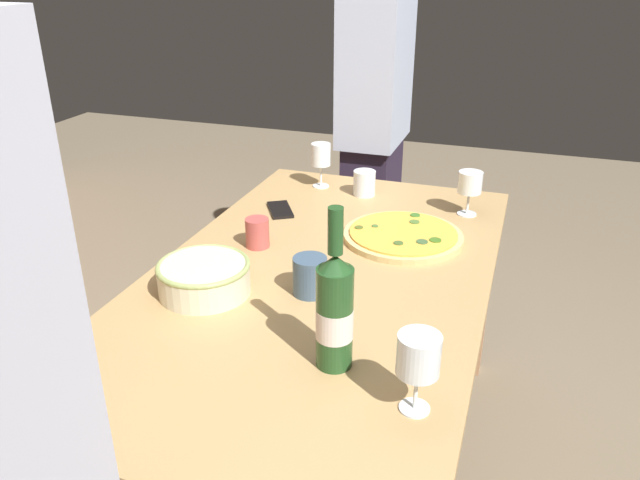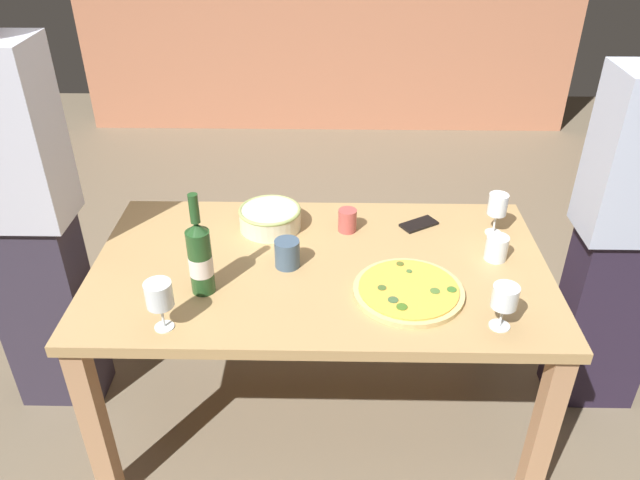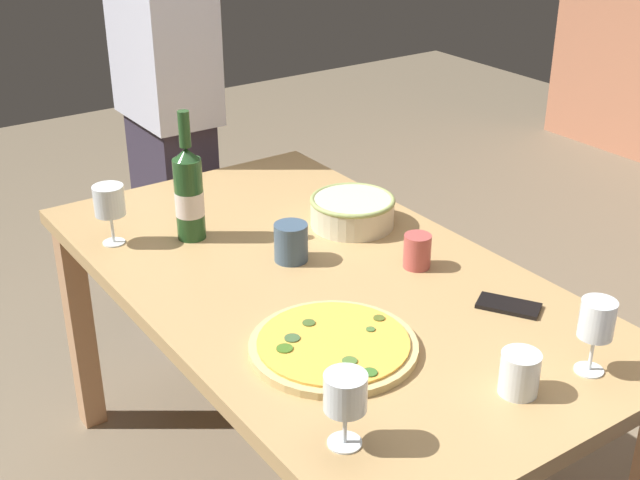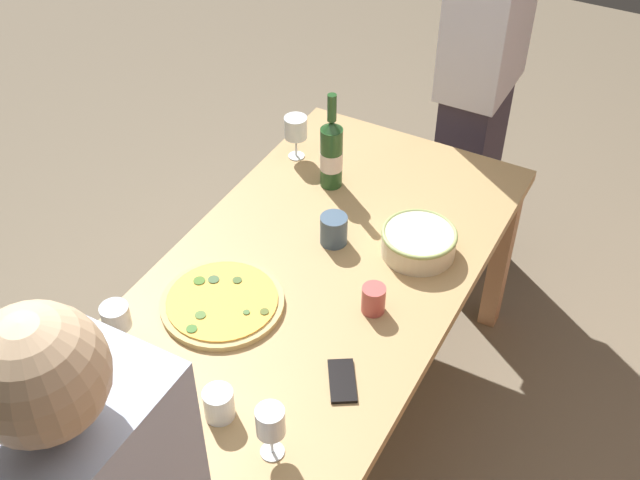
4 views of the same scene
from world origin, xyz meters
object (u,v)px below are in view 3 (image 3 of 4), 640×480
(dining_table, at_px, (320,308))
(wine_glass_near_pizza, at_px, (345,396))
(wine_glass_by_bottle, at_px, (597,323))
(cup_spare, at_px, (417,251))
(wine_glass_far_left, at_px, (109,202))
(serving_bowl, at_px, (352,210))
(person_host, at_px, (168,107))
(pizza, at_px, (333,346))
(cup_ceramic, at_px, (520,373))
(cell_phone, at_px, (509,306))
(wine_bottle, at_px, (189,193))
(cup_amber, at_px, (291,242))

(dining_table, height_order, wine_glass_near_pizza, wine_glass_near_pizza)
(wine_glass_by_bottle, bearing_deg, wine_glass_near_pizza, -100.34)
(cup_spare, bearing_deg, wine_glass_near_pizza, -50.83)
(wine_glass_near_pizza, bearing_deg, wine_glass_far_left, -178.66)
(serving_bowl, xyz_separation_m, person_host, (-0.89, -0.13, 0.10))
(serving_bowl, xyz_separation_m, wine_glass_by_bottle, (0.85, -0.02, 0.07))
(wine_glass_by_bottle, bearing_deg, person_host, -176.45)
(pizza, xyz_separation_m, wine_glass_near_pizza, (0.26, -0.16, 0.09))
(pizza, xyz_separation_m, person_host, (-1.38, 0.28, 0.13))
(wine_glass_near_pizza, xyz_separation_m, wine_glass_far_left, (-1.02, -0.02, 0.02))
(wine_glass_far_left, height_order, cup_ceramic, wine_glass_far_left)
(cell_phone, relative_size, person_host, 0.08)
(cup_ceramic, height_order, cell_phone, cup_ceramic)
(cup_ceramic, bearing_deg, person_host, 177.73)
(pizza, bearing_deg, cup_spare, 115.92)
(wine_glass_by_bottle, bearing_deg, wine_bottle, -159.67)
(cup_ceramic, bearing_deg, wine_bottle, -168.28)
(pizza, height_order, cup_spare, cup_spare)
(wine_glass_far_left, relative_size, cup_amber, 1.64)
(pizza, bearing_deg, wine_bottle, 179.55)
(wine_bottle, distance_m, cell_phone, 0.89)
(pizza, bearing_deg, cell_phone, 78.93)
(dining_table, xyz_separation_m, wine_glass_by_bottle, (0.66, 0.22, 0.21))
(wine_glass_near_pizza, relative_size, person_host, 0.09)
(pizza, relative_size, serving_bowl, 1.53)
(wine_bottle, bearing_deg, cup_ceramic, 11.72)
(pizza, bearing_deg, cup_amber, 159.06)
(wine_glass_near_pizza, xyz_separation_m, cup_spare, (-0.46, 0.56, -0.06))
(wine_glass_by_bottle, bearing_deg, dining_table, -161.32)
(wine_glass_by_bottle, height_order, cell_phone, wine_glass_by_bottle)
(pizza, distance_m, wine_glass_by_bottle, 0.54)
(dining_table, relative_size, person_host, 0.92)
(wine_bottle, bearing_deg, wine_glass_by_bottle, 20.33)
(wine_glass_near_pizza, height_order, cell_phone, wine_glass_near_pizza)
(wine_bottle, height_order, wine_glass_near_pizza, wine_bottle)
(pizza, bearing_deg, dining_table, 150.22)
(pizza, relative_size, wine_bottle, 1.02)
(cup_amber, relative_size, person_host, 0.06)
(dining_table, height_order, wine_glass_by_bottle, wine_glass_by_bottle)
(cup_ceramic, distance_m, cell_phone, 0.34)
(dining_table, xyz_separation_m, cup_ceramic, (0.62, 0.05, 0.14))
(wine_glass_far_left, bearing_deg, cell_phone, 36.41)
(wine_glass_near_pizza, height_order, cup_ceramic, wine_glass_near_pizza)
(dining_table, distance_m, cup_amber, 0.18)
(serving_bowl, relative_size, cup_ceramic, 2.66)
(wine_glass_near_pizza, bearing_deg, cup_ceramic, 79.65)
(cell_phone, height_order, person_host, person_host)
(serving_bowl, relative_size, wine_glass_near_pizza, 1.60)
(cell_phone, bearing_deg, pizza, 137.20)
(wine_bottle, bearing_deg, dining_table, 23.09)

